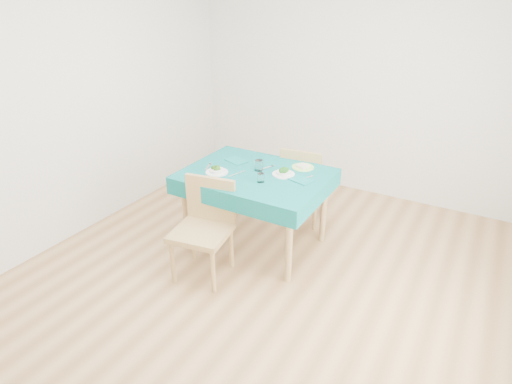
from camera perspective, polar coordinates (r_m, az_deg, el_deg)
The scene contains 16 objects.
room_shell at distance 3.16m, azimuth -0.00°, elevation 8.16°, with size 4.02×4.52×2.73m.
table at distance 4.09m, azimuth -0.04°, elevation -2.34°, with size 1.29×0.98×0.76m, color #085C5C.
chair_near at distance 3.59m, azimuth -7.44°, elevation -3.38°, with size 0.46×0.50×1.14m, color #9F7E4B.
chair_far at distance 4.51m, azimuth 6.60°, elevation 2.40°, with size 0.43×0.47×1.06m, color #9F7E4B.
bowl_near at distance 3.93m, azimuth -5.26°, elevation 2.99°, with size 0.21×0.21×0.06m, color white, non-canonical shape.
bowl_far at distance 3.88m, azimuth 3.70°, elevation 2.71°, with size 0.21×0.21×0.06m, color white, non-canonical shape.
fork_near at distance 4.09m, azimuth -6.41°, elevation 3.37°, with size 0.02×0.17×0.00m, color silver.
knife_near at distance 3.91m, azimuth -2.57°, elevation 2.45°, with size 0.02×0.20×0.00m, color silver.
fork_far at distance 4.04m, azimuth 1.39°, elevation 3.26°, with size 0.02×0.17×0.00m, color silver.
knife_far at distance 3.82m, azimuth 6.38°, elevation 1.75°, with size 0.02×0.23×0.00m, color silver.
napkin_near at distance 4.20m, azimuth -2.63°, elevation 4.19°, with size 0.20×0.14×0.01m, color #0C6665.
napkin_far at distance 3.79m, azimuth 6.01°, elevation 1.60°, with size 0.20×0.14×0.01m, color #0C6665.
tumbler_center at distance 3.97m, azimuth 0.39°, elevation 3.59°, with size 0.08×0.08×0.10m, color white.
tumbler_side at distance 3.73m, azimuth 0.65°, elevation 1.92°, with size 0.06×0.06×0.08m, color white.
side_plate at distance 4.07m, azimuth 6.27°, elevation 3.31°, with size 0.21×0.21×0.01m, color #A7E46F.
bread_slice at distance 4.06m, azimuth 6.28°, elevation 3.48°, with size 0.10×0.10×0.02m, color beige.
Camera 1 is at (1.51, -2.61, 2.30)m, focal length 30.00 mm.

